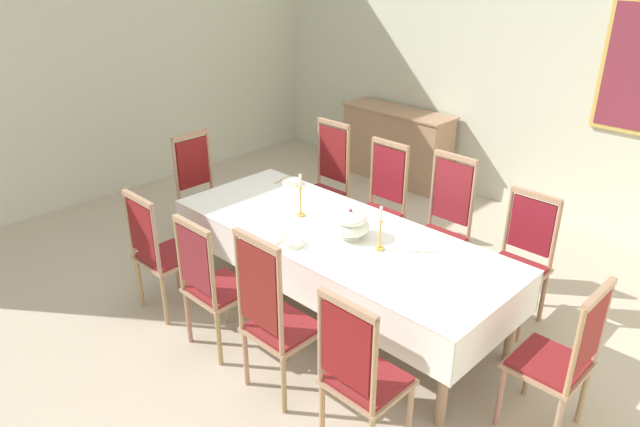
{
  "coord_description": "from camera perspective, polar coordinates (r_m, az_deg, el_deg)",
  "views": [
    {
      "loc": [
        2.72,
        -2.91,
        2.78
      ],
      "look_at": [
        -0.11,
        -0.02,
        0.89
      ],
      "focal_mm": 32.97,
      "sensor_mm": 36.0,
      "label": 1
    }
  ],
  "objects": [
    {
      "name": "spoon_secondary",
      "position": [
        4.41,
        -3.45,
        -2.44
      ],
      "size": [
        0.06,
        0.17,
        0.01
      ],
      "rotation": [
        0.0,
        0.0,
        0.25
      ],
      "color": "gold",
      "rests_on": "tablecloth"
    },
    {
      "name": "chair_head_east",
      "position": [
        3.83,
        22.36,
        -12.8
      ],
      "size": [
        0.42,
        0.44,
        1.07
      ],
      "rotation": [
        0.0,
        0.0,
        1.57
      ],
      "color": "#B07666",
      "rests_on": "ground"
    },
    {
      "name": "left_wall",
      "position": [
        7.12,
        -21.73,
        14.85
      ],
      "size": [
        0.08,
        6.13,
        3.47
      ],
      "primitive_type": "cube",
      "color": "beige",
      "rests_on": "ground"
    },
    {
      "name": "chair_south_a",
      "position": [
        4.83,
        -15.27,
        -3.52
      ],
      "size": [
        0.44,
        0.42,
        1.06
      ],
      "color": "tan",
      "rests_on": "ground"
    },
    {
      "name": "chair_south_c",
      "position": [
        3.82,
        -4.43,
        -9.96
      ],
      "size": [
        0.44,
        0.42,
        1.21
      ],
      "color": "tan",
      "rests_on": "ground"
    },
    {
      "name": "dining_table",
      "position": [
        4.55,
        1.72,
        -2.58
      ],
      "size": [
        2.79,
        1.07,
        0.74
      ],
      "color": "tan",
      "rests_on": "ground"
    },
    {
      "name": "soup_tureen",
      "position": [
        4.39,
        2.96,
        -0.98
      ],
      "size": [
        0.29,
        0.29,
        0.23
      ],
      "color": "white",
      "rests_on": "tablecloth"
    },
    {
      "name": "tablecloth",
      "position": [
        4.55,
        1.72,
        -2.64
      ],
      "size": [
        2.81,
        1.09,
        0.33
      ],
      "color": "white",
      "rests_on": "dining_table"
    },
    {
      "name": "chair_south_d",
      "position": [
        3.45,
        3.93,
        -15.22
      ],
      "size": [
        0.44,
        0.42,
        1.1
      ],
      "color": "tan",
      "rests_on": "ground"
    },
    {
      "name": "ground",
      "position": [
        4.87,
        1.09,
        -10.11
      ],
      "size": [
        7.31,
        6.13,
        0.04
      ],
      "primitive_type": "cube",
      "color": "#BEAE99"
    },
    {
      "name": "chair_north_a",
      "position": [
        5.87,
        0.48,
        3.07
      ],
      "size": [
        0.44,
        0.42,
        1.19
      ],
      "rotation": [
        0.0,
        0.0,
        3.14
      ],
      "color": "#9E875E",
      "rests_on": "ground"
    },
    {
      "name": "bowl_near_right",
      "position": [
        4.31,
        -2.67,
        -2.85
      ],
      "size": [
        0.16,
        0.16,
        0.04
      ],
      "color": "white",
      "rests_on": "tablecloth"
    },
    {
      "name": "chair_head_west",
      "position": [
        5.85,
        -11.36,
        2.23
      ],
      "size": [
        0.42,
        0.44,
        1.12
      ],
      "rotation": [
        0.0,
        0.0,
        -1.57
      ],
      "color": "tan",
      "rests_on": "ground"
    },
    {
      "name": "chair_south_b",
      "position": [
        4.31,
        -10.39,
        -6.65
      ],
      "size": [
        0.44,
        0.42,
        1.07
      ],
      "color": "tan",
      "rests_on": "ground"
    },
    {
      "name": "chair_north_c",
      "position": [
        5.09,
        11.73,
        -1.07
      ],
      "size": [
        0.44,
        0.42,
        1.19
      ],
      "rotation": [
        0.0,
        0.0,
        3.14
      ],
      "color": "tan",
      "rests_on": "ground"
    },
    {
      "name": "spoon_primary",
      "position": [
        5.51,
        -3.53,
        3.36
      ],
      "size": [
        0.03,
        0.18,
        0.01
      ],
      "rotation": [
        0.0,
        0.0,
        0.09
      ],
      "color": "gold",
      "rests_on": "tablecloth"
    },
    {
      "name": "back_wall",
      "position": [
        6.69,
        20.44,
        14.49
      ],
      "size": [
        7.31,
        0.08,
        3.47
      ],
      "primitive_type": "cube",
      "color": "beige",
      "rests_on": "ground"
    },
    {
      "name": "sideboard",
      "position": [
        7.47,
        7.45,
        6.61
      ],
      "size": [
        1.44,
        0.48,
        0.9
      ],
      "rotation": [
        0.0,
        0.0,
        3.14
      ],
      "color": "tan",
      "rests_on": "ground"
    },
    {
      "name": "candlestick_west",
      "position": [
        4.72,
        -1.91,
        1.39
      ],
      "size": [
        0.07,
        0.07,
        0.36
      ],
      "color": "gold",
      "rests_on": "tablecloth"
    },
    {
      "name": "candlestick_east",
      "position": [
        4.22,
        5.85,
        -1.87
      ],
      "size": [
        0.07,
        0.07,
        0.34
      ],
      "color": "gold",
      "rests_on": "tablecloth"
    },
    {
      "name": "bowl_near_left",
      "position": [
        5.41,
        -2.85,
        3.13
      ],
      "size": [
        0.18,
        0.18,
        0.04
      ],
      "color": "white",
      "rests_on": "tablecloth"
    },
    {
      "name": "chair_north_d",
      "position": [
        4.81,
        18.77,
        -4.14
      ],
      "size": [
        0.44,
        0.42,
        1.06
      ],
      "rotation": [
        0.0,
        0.0,
        3.14
      ],
      "color": "#A67863",
      "rests_on": "ground"
    },
    {
      "name": "chair_north_b",
      "position": [
        5.45,
        5.77,
        0.97
      ],
      "size": [
        0.44,
        0.42,
        1.15
      ],
      "rotation": [
        0.0,
        0.0,
        3.14
      ],
      "color": "tan",
      "rests_on": "ground"
    }
  ]
}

